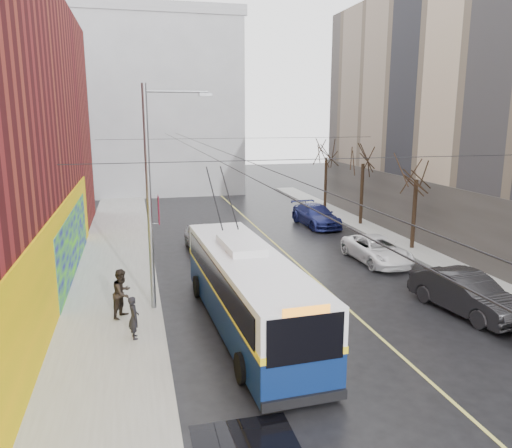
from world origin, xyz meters
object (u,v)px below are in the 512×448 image
(pedestrian_b, at_px, (122,293))
(tree_mid, at_px, (364,153))
(streetlight_pole, at_px, (153,193))
(parked_car_d, at_px, (316,215))
(trolleybus, at_px, (248,289))
(parked_car_b, at_px, (466,293))
(parked_car_c, at_px, (377,250))
(tree_near, at_px, (417,166))
(tree_far, at_px, (327,148))
(following_car, at_px, (204,238))
(pedestrian_a, at_px, (134,317))

(pedestrian_b, bearing_deg, tree_mid, -18.26)
(streetlight_pole, xyz_separation_m, tree_mid, (15.14, 13.00, 0.41))
(parked_car_d, xyz_separation_m, pedestrian_b, (-13.29, -14.35, 0.34))
(trolleybus, height_order, parked_car_b, trolleybus)
(parked_car_c, xyz_separation_m, parked_car_d, (0.00, 9.43, 0.08))
(tree_near, bearing_deg, parked_car_b, -108.55)
(tree_near, bearing_deg, trolleybus, -144.56)
(parked_car_b, bearing_deg, tree_mid, 69.29)
(tree_near, relative_size, tree_far, 0.97)
(tree_near, height_order, parked_car_d, tree_near)
(trolleybus, bearing_deg, parked_car_b, -7.11)
(following_car, bearing_deg, pedestrian_b, -118.19)
(streetlight_pole, height_order, tree_near, streetlight_pole)
(following_car, height_order, pedestrian_a, pedestrian_a)
(tree_near, xyz_separation_m, tree_mid, (0.00, 7.00, 0.28))
(trolleybus, bearing_deg, pedestrian_a, -179.09)
(tree_far, xyz_separation_m, parked_car_c, (-3.20, -15.78, -4.45))
(streetlight_pole, xyz_separation_m, parked_car_d, (11.94, 13.65, -4.08))
(parked_car_c, bearing_deg, tree_near, 27.44)
(parked_car_b, distance_m, parked_car_d, 16.83)
(tree_far, bearing_deg, parked_car_b, -97.57)
(tree_near, distance_m, pedestrian_a, 18.75)
(streetlight_pole, relative_size, tree_near, 1.41)
(tree_far, xyz_separation_m, parked_car_d, (-3.20, -6.35, -4.37))
(streetlight_pole, bearing_deg, tree_mid, 40.65)
(parked_car_b, distance_m, following_car, 14.95)
(parked_car_b, relative_size, parked_car_d, 0.94)
(parked_car_b, relative_size, pedestrian_b, 2.59)
(parked_car_c, xyz_separation_m, pedestrian_b, (-13.29, -4.92, 0.42))
(tree_far, bearing_deg, following_car, -137.03)
(streetlight_pole, distance_m, trolleybus, 5.24)
(streetlight_pole, height_order, tree_mid, streetlight_pole)
(parked_car_b, xyz_separation_m, pedestrian_a, (-13.00, 0.42, 0.10))
(following_car, relative_size, pedestrian_b, 2.38)
(parked_car_d, relative_size, pedestrian_a, 3.45)
(trolleybus, bearing_deg, following_car, 87.74)
(parked_car_c, height_order, pedestrian_a, pedestrian_a)
(tree_near, relative_size, following_car, 1.40)
(tree_mid, xyz_separation_m, parked_car_b, (-3.08, -16.18, -4.43))
(pedestrian_a, bearing_deg, tree_near, -69.89)
(trolleybus, distance_m, parked_car_c, 11.06)
(parked_car_c, relative_size, following_car, 1.09)
(tree_mid, height_order, parked_car_b, tree_mid)
(trolleybus, xyz_separation_m, pedestrian_b, (-4.55, 1.80, -0.42))
(following_car, bearing_deg, pedestrian_a, -112.33)
(tree_near, relative_size, parked_car_b, 1.29)
(parked_car_d, relative_size, following_car, 1.16)
(streetlight_pole, relative_size, tree_far, 1.37)
(pedestrian_a, relative_size, pedestrian_b, 0.80)
(tree_mid, xyz_separation_m, trolleybus, (-11.94, -15.50, -3.72))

